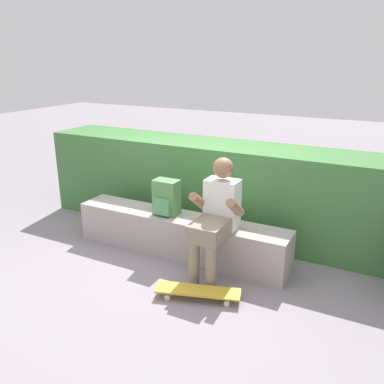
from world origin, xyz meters
The scene contains 6 objects.
ground_plane centered at (0.00, 0.00, 0.00)m, with size 24.00×24.00×0.00m, color gray.
bench_main centered at (0.00, 0.31, 0.23)m, with size 2.53×0.42×0.47m.
person_skater centered at (0.54, 0.10, 0.66)m, with size 0.49×0.62×1.22m.
skateboard_near_person centered at (0.60, -0.41, 0.07)m, with size 0.82×0.42×0.09m.
backpack_on_bench centered at (-0.16, 0.30, 0.66)m, with size 0.28×0.23×0.40m.
hedge_row centered at (0.04, 1.17, 0.57)m, with size 4.70×0.77×1.15m.
Camera 1 is at (2.08, -3.40, 2.19)m, focal length 38.15 mm.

